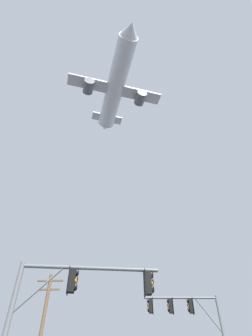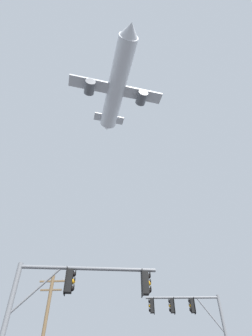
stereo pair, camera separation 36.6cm
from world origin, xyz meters
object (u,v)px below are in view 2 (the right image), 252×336
at_px(utility_pole, 43,333).
at_px(signal_pole_far, 194,320).
at_px(airplane, 117,86).
at_px(signal_pole_near, 66,299).

bearing_deg(utility_pole, signal_pole_far, -12.37).
bearing_deg(airplane, utility_pole, -157.65).
relative_size(signal_pole_near, utility_pole, 0.62).
bearing_deg(signal_pole_near, airplane, 90.47).
height_order(signal_pole_near, utility_pole, utility_pole).
height_order(signal_pole_near, airplane, airplane).
distance_m(signal_pole_far, utility_pole, 11.31).
distance_m(signal_pole_far, airplane, 36.62).
height_order(signal_pole_far, airplane, airplane).
bearing_deg(utility_pole, airplane, 22.35).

